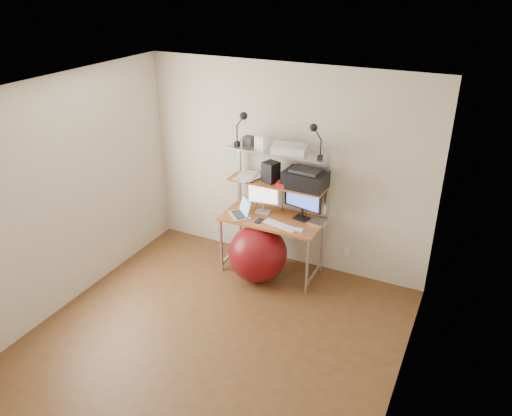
{
  "coord_description": "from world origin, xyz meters",
  "views": [
    {
      "loc": [
        2.14,
        -3.42,
        3.43
      ],
      "look_at": [
        -0.07,
        1.15,
        0.98
      ],
      "focal_mm": 35.0,
      "sensor_mm": 36.0,
      "label": 1
    }
  ],
  "objects_px": {
    "monitor_silver": "(263,195)",
    "laptop": "(242,212)",
    "printer": "(305,179)",
    "monitor_black": "(303,199)",
    "exercise_ball": "(258,253)"
  },
  "relations": [
    {
      "from": "monitor_silver",
      "to": "laptop",
      "type": "distance_m",
      "value": 0.33
    },
    {
      "from": "printer",
      "to": "monitor_silver",
      "type": "bearing_deg",
      "value": -172.73
    },
    {
      "from": "laptop",
      "to": "monitor_black",
      "type": "bearing_deg",
      "value": 64.13
    },
    {
      "from": "monitor_black",
      "to": "printer",
      "type": "xyz_separation_m",
      "value": [
        0.03,
        -0.02,
        0.27
      ]
    },
    {
      "from": "monitor_black",
      "to": "laptop",
      "type": "relative_size",
      "value": 1.32
    },
    {
      "from": "monitor_silver",
      "to": "laptop",
      "type": "xyz_separation_m",
      "value": [
        -0.19,
        -0.19,
        -0.19
      ]
    },
    {
      "from": "laptop",
      "to": "printer",
      "type": "bearing_deg",
      "value": 62.25
    },
    {
      "from": "monitor_black",
      "to": "laptop",
      "type": "distance_m",
      "value": 0.75
    },
    {
      "from": "monitor_silver",
      "to": "exercise_ball",
      "type": "distance_m",
      "value": 0.71
    },
    {
      "from": "laptop",
      "to": "monitor_silver",
      "type": "bearing_deg",
      "value": 88.74
    },
    {
      "from": "printer",
      "to": "monitor_black",
      "type": "bearing_deg",
      "value": 152.55
    },
    {
      "from": "monitor_silver",
      "to": "laptop",
      "type": "bearing_deg",
      "value": -144.93
    },
    {
      "from": "monitor_silver",
      "to": "exercise_ball",
      "type": "relative_size",
      "value": 0.63
    },
    {
      "from": "exercise_ball",
      "to": "printer",
      "type": "bearing_deg",
      "value": 40.02
    },
    {
      "from": "printer",
      "to": "exercise_ball",
      "type": "bearing_deg",
      "value": -136.87
    }
  ]
}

